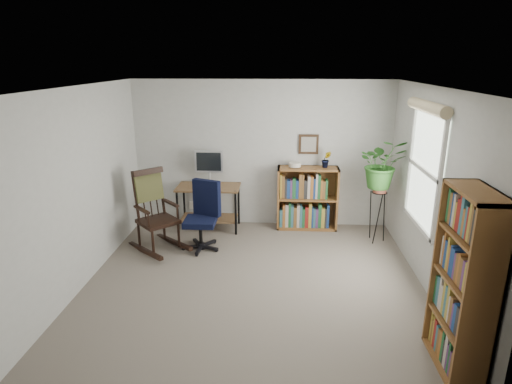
# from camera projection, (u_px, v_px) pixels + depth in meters

# --- Properties ---
(floor) EXTENTS (4.20, 4.00, 0.00)m
(floor) POSITION_uv_depth(u_px,v_px,m) (254.00, 280.00, 5.46)
(floor) COLOR slate
(floor) RESTS_ON ground
(ceiling) EXTENTS (4.20, 4.00, 0.00)m
(ceiling) POSITION_uv_depth(u_px,v_px,m) (254.00, 87.00, 4.75)
(ceiling) COLOR silver
(ceiling) RESTS_ON ground
(wall_back) EXTENTS (4.20, 0.00, 2.40)m
(wall_back) POSITION_uv_depth(u_px,v_px,m) (262.00, 154.00, 7.01)
(wall_back) COLOR beige
(wall_back) RESTS_ON ground
(wall_front) EXTENTS (4.20, 0.00, 2.40)m
(wall_front) POSITION_uv_depth(u_px,v_px,m) (237.00, 268.00, 3.20)
(wall_front) COLOR beige
(wall_front) RESTS_ON ground
(wall_left) EXTENTS (0.00, 4.00, 2.40)m
(wall_left) POSITION_uv_depth(u_px,v_px,m) (83.00, 187.00, 5.22)
(wall_left) COLOR beige
(wall_left) RESTS_ON ground
(wall_right) EXTENTS (0.00, 4.00, 2.40)m
(wall_right) POSITION_uv_depth(u_px,v_px,m) (433.00, 193.00, 4.99)
(wall_right) COLOR beige
(wall_right) RESTS_ON ground
(window) EXTENTS (0.12, 1.20, 1.50)m
(window) POSITION_uv_depth(u_px,v_px,m) (424.00, 170.00, 5.22)
(window) COLOR silver
(window) RESTS_ON wall_right
(desk) EXTENTS (1.01, 0.56, 0.73)m
(desk) POSITION_uv_depth(u_px,v_px,m) (209.00, 207.00, 7.02)
(desk) COLOR brown
(desk) RESTS_ON floor
(monitor) EXTENTS (0.46, 0.16, 0.56)m
(monitor) POSITION_uv_depth(u_px,v_px,m) (209.00, 167.00, 6.96)
(monitor) COLOR silver
(monitor) RESTS_ON desk
(keyboard) EXTENTS (0.40, 0.15, 0.02)m
(keyboard) POSITION_uv_depth(u_px,v_px,m) (207.00, 188.00, 6.80)
(keyboard) COLOR black
(keyboard) RESTS_ON desk
(office_chair) EXTENTS (0.73, 0.73, 1.03)m
(office_chair) POSITION_uv_depth(u_px,v_px,m) (200.00, 216.00, 6.20)
(office_chair) COLOR black
(office_chair) RESTS_ON floor
(rocking_chair) EXTENTS (1.17, 1.18, 1.21)m
(rocking_chair) POSITION_uv_depth(u_px,v_px,m) (157.00, 211.00, 6.17)
(rocking_chair) COLOR black
(rocking_chair) RESTS_ON floor
(low_bookshelf) EXTENTS (0.98, 0.33, 1.04)m
(low_bookshelf) POSITION_uv_depth(u_px,v_px,m) (307.00, 198.00, 7.00)
(low_bookshelf) COLOR brown
(low_bookshelf) RESTS_ON floor
(tall_bookshelf) EXTENTS (0.31, 0.73, 1.68)m
(tall_bookshelf) POSITION_uv_depth(u_px,v_px,m) (464.00, 283.00, 3.70)
(tall_bookshelf) COLOR brown
(tall_bookshelf) RESTS_ON floor
(plant_stand) EXTENTS (0.30, 0.30, 0.92)m
(plant_stand) POSITION_uv_depth(u_px,v_px,m) (378.00, 213.00, 6.50)
(plant_stand) COLOR black
(plant_stand) RESTS_ON floor
(spider_plant) EXTENTS (1.69, 1.88, 1.46)m
(spider_plant) POSITION_uv_depth(u_px,v_px,m) (384.00, 139.00, 6.16)
(spider_plant) COLOR #2D6824
(spider_plant) RESTS_ON plant_stand
(potted_plant_small) EXTENTS (0.13, 0.24, 0.11)m
(potted_plant_small) POSITION_uv_depth(u_px,v_px,m) (326.00, 164.00, 6.82)
(potted_plant_small) COLOR #2D6824
(potted_plant_small) RESTS_ON low_bookshelf
(framed_picture) EXTENTS (0.32, 0.04, 0.32)m
(framed_picture) POSITION_uv_depth(u_px,v_px,m) (309.00, 144.00, 6.89)
(framed_picture) COLOR black
(framed_picture) RESTS_ON wall_back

